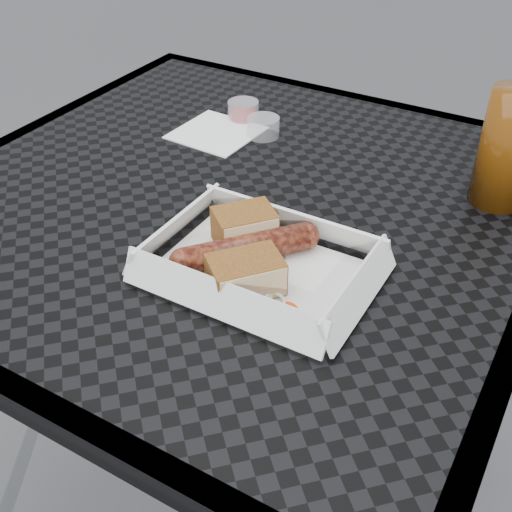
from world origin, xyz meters
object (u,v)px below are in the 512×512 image
at_px(patio_table, 234,240).
at_px(food_tray, 260,271).
at_px(drink_glass, 508,148).
at_px(bratwurst, 246,249).

height_order(patio_table, food_tray, food_tray).
relative_size(food_tray, drink_glass, 1.44).
height_order(bratwurst, drink_glass, drink_glass).
bearing_deg(patio_table, drink_glass, 27.56).
height_order(patio_table, bratwurst, bratwurst).
xyz_separation_m(food_tray, drink_glass, (0.19, 0.29, 0.07)).
relative_size(patio_table, drink_glass, 5.25).
xyz_separation_m(patio_table, bratwurst, (0.09, -0.12, 0.10)).
relative_size(food_tray, bratwurst, 1.52).
bearing_deg(bratwurst, drink_glass, 52.90).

